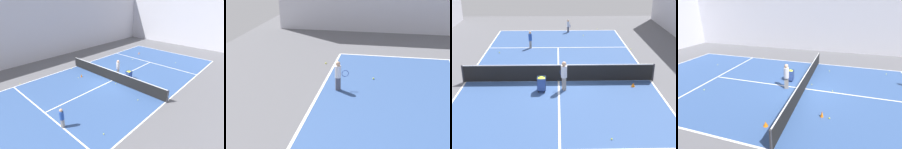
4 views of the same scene
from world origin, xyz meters
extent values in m
cube|color=white|center=(0.00, -12.43, 0.01)|extent=(11.01, 0.10, 0.00)
cube|color=#4C4C56|center=(-0.97, -11.76, 0.27)|extent=(0.18, 0.22, 0.54)
cylinder|color=silver|center=(-0.97, -11.76, 0.77)|extent=(0.31, 0.31, 0.48)
sphere|color=tan|center=(-0.97, -11.76, 1.10)|extent=(0.18, 0.18, 0.18)
torus|color=#2D478C|center=(-1.12, -11.50, 0.65)|extent=(0.13, 0.27, 0.28)
sphere|color=yellow|center=(-2.30, -10.45, 0.04)|extent=(0.07, 0.07, 0.07)
sphere|color=yellow|center=(-3.85, -12.87, 0.04)|extent=(0.07, 0.07, 0.07)
camera|label=1|loc=(10.08, -10.97, 7.30)|focal=28.00mm
camera|label=2|loc=(10.08, -9.79, 5.15)|focal=50.00mm
camera|label=3|loc=(0.06, 17.01, 7.30)|focal=50.00mm
camera|label=4|loc=(-10.08, -2.13, 5.08)|focal=28.00mm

